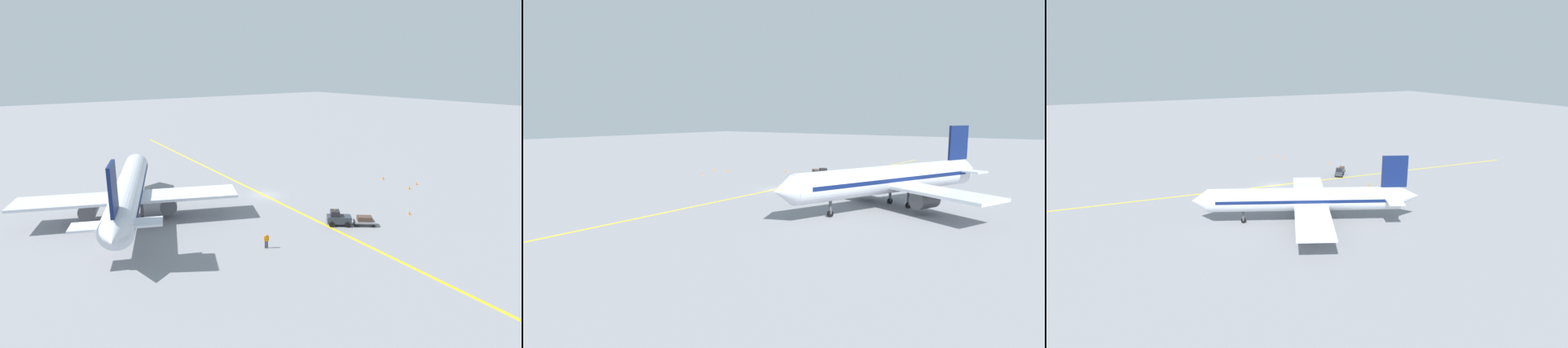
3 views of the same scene
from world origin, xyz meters
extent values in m
plane|color=gray|center=(0.00, 0.00, 0.00)|extent=(400.00, 400.00, 0.00)
cube|color=yellow|center=(0.00, 0.00, 0.00)|extent=(8.97, 119.72, 0.01)
cylinder|color=silver|center=(-20.20, 2.67, 3.80)|extent=(15.10, 29.00, 3.60)
cone|color=silver|center=(-13.83, 17.57, 3.80)|extent=(4.09, 3.55, 3.42)
cone|color=silver|center=(-26.68, -12.50, 4.10)|extent=(3.99, 3.96, 3.06)
cube|color=#0F1E51|center=(-20.20, 2.67, 3.95)|extent=(13.96, 26.26, 0.50)
cube|color=silver|center=(-20.59, 1.75, 3.08)|extent=(27.79, 15.79, 0.36)
cylinder|color=#4C4C51|center=(-25.19, 3.72, 1.83)|extent=(3.28, 3.81, 2.20)
cylinder|color=#4C4C51|center=(-15.99, -0.21, 1.83)|extent=(3.28, 3.81, 2.20)
cube|color=#0F1E51|center=(-25.70, -10.20, 8.10)|extent=(1.90, 3.82, 5.00)
cube|color=silver|center=(-25.50, -9.74, 4.20)|extent=(9.22, 5.74, 0.24)
cylinder|color=#4C4C51|center=(-16.42, 11.50, 1.40)|extent=(0.36, 0.36, 2.00)
cylinder|color=black|center=(-16.42, 11.50, 0.40)|extent=(0.57, 0.85, 0.80)
cylinder|color=#4C4C51|center=(-22.45, 1.46, 1.40)|extent=(0.36, 0.36, 2.00)
cylinder|color=black|center=(-22.45, 1.46, 0.40)|extent=(0.57, 0.85, 0.80)
cylinder|color=#4C4C51|center=(-19.51, 0.20, 1.40)|extent=(0.36, 0.36, 2.00)
cylinder|color=black|center=(-19.51, 0.20, 0.40)|extent=(0.57, 0.85, 0.80)
cube|color=#333842|center=(0.35, -15.67, 0.80)|extent=(3.28, 3.05, 0.90)
cube|color=black|center=(-0.08, -15.33, 1.60)|extent=(1.66, 1.68, 0.70)
sphere|color=orange|center=(-0.08, -15.33, 2.03)|extent=(0.16, 0.16, 0.16)
cylinder|color=black|center=(-0.88, -15.65, 0.35)|extent=(0.70, 0.63, 0.70)
cylinder|color=black|center=(0.06, -14.47, 0.35)|extent=(0.70, 0.63, 0.70)
cylinder|color=black|center=(0.64, -16.86, 0.35)|extent=(0.70, 0.63, 0.70)
cylinder|color=black|center=(1.58, -15.69, 0.35)|extent=(0.70, 0.63, 0.70)
cube|color=gray|center=(2.85, -17.67, 0.54)|extent=(2.90, 2.72, 0.20)
cube|color=#4C382D|center=(2.85, -17.67, 0.94)|extent=(2.12, 2.01, 0.60)
cylinder|color=black|center=(1.64, -17.51, 0.22)|extent=(0.43, 0.38, 0.44)
cylinder|color=black|center=(2.43, -16.53, 0.22)|extent=(0.43, 0.38, 0.44)
cylinder|color=black|center=(3.27, -18.81, 0.22)|extent=(0.43, 0.38, 0.44)
cylinder|color=black|center=(4.06, -17.83, 0.22)|extent=(0.43, 0.38, 0.44)
cylinder|color=#23232D|center=(-11.11, -15.76, 0.42)|extent=(0.16, 0.16, 0.85)
cylinder|color=#23232D|center=(-11.28, -15.66, 0.42)|extent=(0.16, 0.16, 0.85)
cube|color=orange|center=(-11.19, -15.71, 1.15)|extent=(0.42, 0.37, 0.60)
cylinder|color=orange|center=(-10.99, -15.84, 1.15)|extent=(0.10, 0.10, 0.55)
cylinder|color=orange|center=(-11.40, -15.59, 1.15)|extent=(0.10, 0.10, 0.55)
sphere|color=tan|center=(-11.19, -15.71, 1.57)|extent=(0.22, 0.22, 0.22)
cone|color=orange|center=(11.00, -18.61, 0.28)|extent=(0.32, 0.32, 0.55)
cone|color=orange|center=(24.69, -10.48, 0.28)|extent=(0.32, 0.32, 0.55)
cone|color=orange|center=(21.37, -11.40, 0.28)|extent=(0.32, 0.32, 0.55)
cone|color=orange|center=(22.91, -4.96, 0.28)|extent=(0.32, 0.32, 0.55)
camera|label=1|loc=(-36.08, -49.19, 19.50)|focal=28.00mm
camera|label=2|loc=(-39.18, 53.31, 11.82)|focal=28.00mm
camera|label=3|loc=(-74.39, 28.36, 24.68)|focal=28.00mm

